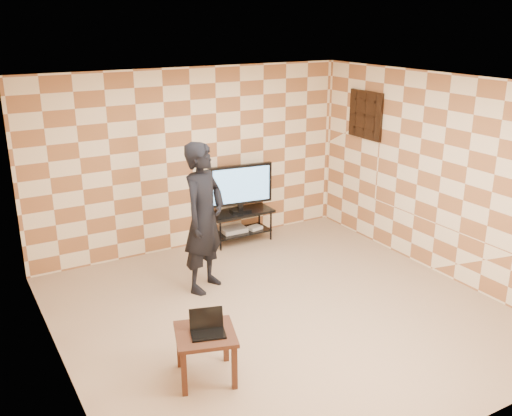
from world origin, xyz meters
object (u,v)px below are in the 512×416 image
object	(u,v)px
side_table	(205,340)
person	(204,218)
tv_stand	(241,219)
tv	(240,186)

from	to	relation	value
side_table	person	world-z (taller)	person
tv_stand	person	size ratio (longest dim) A/B	0.52
tv	person	size ratio (longest dim) A/B	0.53
tv_stand	side_table	distance (m)	3.58
tv	tv_stand	bearing A→B (deg)	97.30
side_table	tv	bearing A→B (deg)	56.13
side_table	person	bearing A→B (deg)	65.05
tv	side_table	distance (m)	3.61
tv	person	xyz separation A→B (m)	(-1.17, -1.19, 0.06)
person	tv	bearing A→B (deg)	12.69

